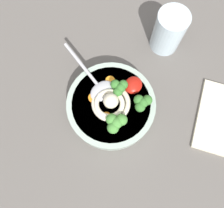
{
  "coord_description": "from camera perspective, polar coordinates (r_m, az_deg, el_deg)",
  "views": [
    {
      "loc": [
        9.41,
        8.2,
        56.66
      ],
      "look_at": [
        -1.44,
        0.26,
        8.43
      ],
      "focal_mm": 35.42,
      "sensor_mm": 36.0,
      "label": 1
    }
  ],
  "objects": [
    {
      "name": "table_slab",
      "position": [
        0.56,
        -1.08,
        -2.84
      ],
      "size": [
        109.68,
        109.68,
        3.26
      ],
      "primitive_type": "cube",
      "color": "#5B5651",
      "rests_on": "ground"
    },
    {
      "name": "soup_bowl",
      "position": [
        0.52,
        0.0,
        -0.73
      ],
      "size": [
        20.48,
        20.48,
        5.16
      ],
      "color": "#9EB2A3",
      "rests_on": "table_slab"
    },
    {
      "name": "noodle_pile",
      "position": [
        0.49,
        -0.33,
        0.31
      ],
      "size": [
        9.72,
        9.53,
        3.91
      ],
      "color": "beige",
      "rests_on": "soup_bowl"
    },
    {
      "name": "soup_spoon",
      "position": [
        0.51,
        -3.43,
        4.56
      ],
      "size": [
        8.13,
        17.46,
        1.6
      ],
      "rotation": [
        0.0,
        0.0,
        4.43
      ],
      "color": "#B7B7BC",
      "rests_on": "soup_bowl"
    },
    {
      "name": "chili_sauce_dollop",
      "position": [
        0.51,
        5.5,
        4.89
      ],
      "size": [
        4.38,
        3.94,
        1.97
      ],
      "primitive_type": "ellipsoid",
      "color": "#B2190F",
      "rests_on": "soup_bowl"
    },
    {
      "name": "broccoli_floret_rear",
      "position": [
        0.48,
        7.84,
        0.4
      ],
      "size": [
        4.41,
        3.8,
        3.49
      ],
      "color": "#7A9E60",
      "rests_on": "soup_bowl"
    },
    {
      "name": "broccoli_floret_right",
      "position": [
        0.47,
        0.98,
        -4.79
      ],
      "size": [
        4.96,
        4.27,
        3.92
      ],
      "color": "#7A9E60",
      "rests_on": "soup_bowl"
    },
    {
      "name": "broccoli_floret_beside_noodles",
      "position": [
        0.49,
        1.66,
        4.49
      ],
      "size": [
        4.19,
        3.61,
        3.31
      ],
      "color": "#7A9E60",
      "rests_on": "soup_bowl"
    },
    {
      "name": "carrot_slice_beside_chili",
      "position": [
        0.52,
        -0.47,
        6.03
      ],
      "size": [
        2.19,
        2.19,
        0.57
      ],
      "primitive_type": "cylinder",
      "color": "orange",
      "rests_on": "soup_bowl"
    },
    {
      "name": "carrot_slice_far",
      "position": [
        0.49,
        -1.46,
        -3.25
      ],
      "size": [
        2.07,
        2.07,
        0.59
      ],
      "primitive_type": "cylinder",
      "color": "orange",
      "rests_on": "soup_bowl"
    },
    {
      "name": "carrot_slice_near_spoon",
      "position": [
        0.5,
        -4.89,
        1.51
      ],
      "size": [
        2.24,
        2.24,
        0.74
      ],
      "primitive_type": "cylinder",
      "color": "orange",
      "rests_on": "soup_bowl"
    },
    {
      "name": "drinking_glass",
      "position": [
        0.59,
        14.39,
        17.7
      ],
      "size": [
        7.65,
        7.65,
        11.27
      ],
      "primitive_type": "cylinder",
      "color": "silver",
      "rests_on": "table_slab"
    },
    {
      "name": "folded_napkin",
      "position": [
        0.6,
        26.44,
        -3.44
      ],
      "size": [
        20.62,
        16.85,
        0.8
      ],
      "primitive_type": "cube",
      "rotation": [
        0.0,
        0.0,
        0.33
      ],
      "color": "beige",
      "rests_on": "table_slab"
    }
  ]
}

